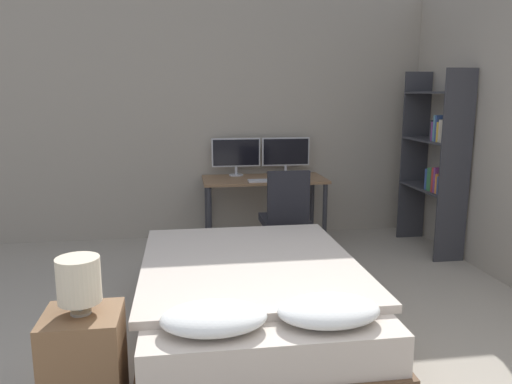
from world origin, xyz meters
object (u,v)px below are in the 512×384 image
object	(u,v)px
bed	(252,301)
computer_mouse	(295,179)
monitor_left	(236,154)
bedside_lamp	(79,280)
desk	(264,186)
keyboard	(267,181)
office_chair	(285,228)
nightstand	(85,363)
bookshelf	(438,155)
monitor_right	(286,153)

from	to	relation	value
bed	computer_mouse	xyz separation A→B (m)	(0.73, 1.95, 0.49)
monitor_left	computer_mouse	world-z (taller)	monitor_left
bedside_lamp	desk	xyz separation A→B (m)	(1.40, 2.86, -0.09)
keyboard	office_chair	xyz separation A→B (m)	(0.08, -0.57, -0.37)
nightstand	office_chair	bearing A→B (deg)	54.44
monitor_left	bookshelf	bearing A→B (deg)	-21.72
monitor_right	keyboard	distance (m)	0.57
nightstand	computer_mouse	bearing A→B (deg)	57.30
office_chair	monitor_left	bearing A→B (deg)	109.66
bedside_lamp	keyboard	world-z (taller)	bedside_lamp
desk	nightstand	bearing A→B (deg)	-116.17
keyboard	computer_mouse	bearing A→B (deg)	0.00
bed	office_chair	distance (m)	1.47
nightstand	monitor_left	distance (m)	3.35
monitor_right	monitor_left	bearing A→B (deg)	180.00
nightstand	bedside_lamp	distance (m)	0.45
keyboard	office_chair	bearing A→B (deg)	-82.54
bed	desk	size ratio (longest dim) A/B	1.56
monitor_right	bookshelf	bearing A→B (deg)	-29.13
bed	bookshelf	xyz separation A→B (m)	(2.15, 1.59, 0.76)
computer_mouse	bookshelf	distance (m)	1.49
nightstand	monitor_right	xyz separation A→B (m)	(1.69, 3.08, 0.70)
bed	bedside_lamp	xyz separation A→B (m)	(-0.97, -0.69, 0.47)
monitor_right	keyboard	size ratio (longest dim) A/B	1.34
desk	monitor_left	bearing A→B (deg)	142.57
bed	bookshelf	distance (m)	2.78
nightstand	bookshelf	world-z (taller)	bookshelf
monitor_right	office_chair	xyz separation A→B (m)	(-0.21, -1.01, -0.60)
keyboard	computer_mouse	distance (m)	0.29
desk	office_chair	bearing A→B (deg)	-84.55
keyboard	desk	bearing A→B (deg)	90.00
monitor_right	nightstand	bearing A→B (deg)	-118.77
bed	nightstand	size ratio (longest dim) A/B	3.81
bed	computer_mouse	size ratio (longest dim) A/B	29.73
keyboard	computer_mouse	size ratio (longest dim) A/B	5.80
bed	keyboard	xyz separation A→B (m)	(0.44, 1.95, 0.48)
bed	office_chair	world-z (taller)	office_chair
bed	bedside_lamp	size ratio (longest dim) A/B	7.06
monitor_left	computer_mouse	size ratio (longest dim) A/B	7.79
monitor_right	desk	bearing A→B (deg)	-142.57
keyboard	monitor_left	bearing A→B (deg)	123.36
monitor_right	bedside_lamp	bearing A→B (deg)	-118.77
desk	keyboard	bearing A→B (deg)	-90.00
computer_mouse	monitor_left	bearing A→B (deg)	143.21
bed	nightstand	xyz separation A→B (m)	(-0.97, -0.69, 0.02)
monitor_left	desk	bearing A→B (deg)	-37.43
bookshelf	office_chair	bearing A→B (deg)	-172.60
monitor_right	computer_mouse	distance (m)	0.49
desk	bookshelf	xyz separation A→B (m)	(1.71, -0.58, 0.38)
desk	monitor_right	size ratio (longest dim) A/B	2.45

